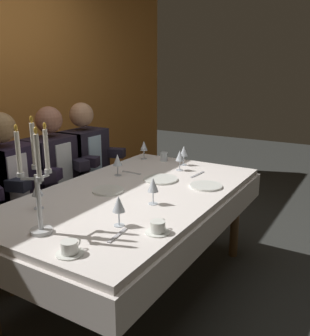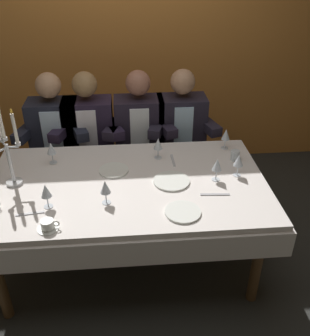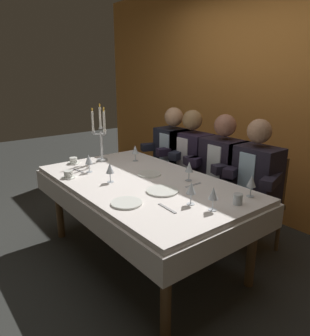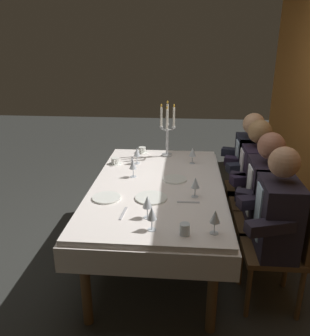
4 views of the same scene
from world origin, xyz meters
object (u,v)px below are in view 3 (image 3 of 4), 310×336
at_px(dining_table, 142,194).
at_px(water_tumbler_0, 238,199).
at_px(seated_diner_2, 223,166).
at_px(wine_glass_2, 89,160).
at_px(wine_glass_3, 110,169).
at_px(wine_glass_1, 189,168).
at_px(dinner_plate_0, 162,191).
at_px(seated_diner_3, 256,175).
at_px(wine_glass_0, 251,182).
at_px(wine_glass_6, 213,194).
at_px(candelabra, 101,136).
at_px(seated_diner_1, 191,157).
at_px(wine_glass_4, 191,188).
at_px(dinner_plate_2, 127,203).
at_px(wine_glass_5, 135,150).
at_px(coffee_cup_1, 69,175).
at_px(coffee_cup_0, 74,161).
at_px(dinner_plate_1, 149,174).
at_px(seated_diner_0, 174,152).

bearing_deg(dining_table, water_tumbler_0, 16.04).
bearing_deg(seated_diner_2, wine_glass_2, -118.70).
distance_m(wine_glass_3, seated_diner_2, 1.15).
xyz_separation_m(wine_glass_1, water_tumbler_0, (0.57, -0.08, -0.08)).
distance_m(dinner_plate_0, seated_diner_3, 0.93).
distance_m(wine_glass_0, wine_glass_6, 0.40).
height_order(candelabra, seated_diner_1, candelabra).
relative_size(dinner_plate_0, wine_glass_4, 1.52).
height_order(dinner_plate_0, wine_glass_4, wine_glass_4).
height_order(dining_table, dinner_plate_2, dinner_plate_2).
xyz_separation_m(wine_glass_2, wine_glass_5, (-0.05, 0.54, 0.00)).
xyz_separation_m(coffee_cup_1, seated_diner_3, (0.96, 1.34, -0.03)).
relative_size(dinner_plate_2, seated_diner_2, 0.18).
bearing_deg(candelabra, seated_diner_3, 33.90).
bearing_deg(wine_glass_0, coffee_cup_0, -158.08).
relative_size(dinner_plate_0, dinner_plate_1, 1.18).
relative_size(wine_glass_0, coffee_cup_1, 1.24).
xyz_separation_m(dinner_plate_0, seated_diner_1, (-0.62, 0.91, -0.01)).
xyz_separation_m(wine_glass_2, seated_diner_1, (0.18, 1.13, -0.12)).
relative_size(seated_diner_2, seated_diner_3, 1.00).
distance_m(dining_table, candelabra, 0.85).
relative_size(wine_glass_2, wine_glass_5, 1.00).
bearing_deg(wine_glass_6, dinner_plate_1, 171.77).
height_order(dinner_plate_0, dinner_plate_1, same).
height_order(dinner_plate_2, seated_diner_2, seated_diner_2).
bearing_deg(seated_diner_1, dinner_plate_0, -55.96).
height_order(wine_glass_3, water_tumbler_0, wine_glass_3).
xyz_separation_m(wine_glass_6, coffee_cup_0, (-1.61, -0.25, -0.09)).
distance_m(wine_glass_3, coffee_cup_1, 0.41).
relative_size(dinner_plate_1, wine_glass_6, 1.28).
height_order(candelabra, wine_glass_4, candelabra).
bearing_deg(wine_glass_6, seated_diner_2, 126.75).
height_order(candelabra, coffee_cup_0, candelabra).
xyz_separation_m(dinner_plate_1, seated_diner_3, (0.59, 0.74, -0.01)).
bearing_deg(wine_glass_5, wine_glass_4, -15.94).
distance_m(wine_glass_3, seated_diner_3, 1.29).
xyz_separation_m(wine_glass_1, seated_diner_0, (-0.85, 0.57, -0.12)).
xyz_separation_m(dining_table, seated_diner_0, (-0.61, 0.89, 0.11)).
distance_m(wine_glass_6, seated_diner_2, 1.09).
height_order(wine_glass_4, seated_diner_1, seated_diner_1).
bearing_deg(coffee_cup_1, dinner_plate_0, 29.27).
relative_size(coffee_cup_1, seated_diner_2, 0.11).
relative_size(dining_table, coffee_cup_1, 14.70).
distance_m(wine_glass_2, seated_diner_1, 1.15).
bearing_deg(wine_glass_4, wine_glass_3, -164.62).
relative_size(wine_glass_0, seated_diner_3, 0.13).
bearing_deg(wine_glass_4, dinner_plate_1, 166.33).
distance_m(wine_glass_0, wine_glass_2, 1.43).
distance_m(wine_glass_0, seated_diner_1, 1.19).
relative_size(dinner_plate_0, wine_glass_0, 1.52).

